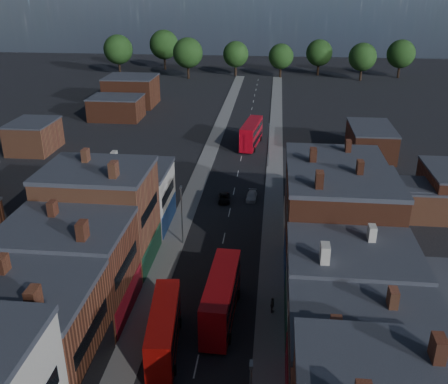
% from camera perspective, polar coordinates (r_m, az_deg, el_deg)
% --- Properties ---
extents(pavement_west, '(3.00, 200.00, 0.12)m').
position_cam_1_polar(pavement_west, '(83.78, -3.16, 0.84)').
color(pavement_west, gray).
rests_on(pavement_west, ground).
extents(pavement_east, '(3.00, 200.00, 0.12)m').
position_cam_1_polar(pavement_east, '(82.83, 5.76, 0.48)').
color(pavement_east, gray).
rests_on(pavement_east, ground).
extents(lamp_post_2, '(0.25, 0.70, 8.12)m').
position_cam_1_polar(lamp_post_2, '(63.69, -4.87, -2.21)').
color(lamp_post_2, slate).
rests_on(lamp_post_2, ground).
extents(lamp_post_3, '(0.25, 0.70, 8.12)m').
position_cam_1_polar(lamp_post_3, '(90.63, 5.12, 5.67)').
color(lamp_post_3, slate).
rests_on(lamp_post_3, ground).
extents(bus_0, '(3.46, 10.40, 4.41)m').
position_cam_1_polar(bus_0, '(47.85, -6.89, -15.24)').
color(bus_0, '#A20C09').
rests_on(bus_0, ground).
extents(bus_1, '(3.22, 11.48, 4.92)m').
position_cam_1_polar(bus_1, '(51.04, -0.32, -11.87)').
color(bus_1, '#A4090D').
rests_on(bus_1, ground).
extents(bus_2, '(4.17, 11.99, 5.07)m').
position_cam_1_polar(bus_2, '(102.69, 3.15, 6.71)').
color(bus_2, red).
rests_on(bus_2, ground).
extents(car_2, '(2.08, 3.94, 1.06)m').
position_cam_1_polar(car_2, '(77.43, 0.02, -0.70)').
color(car_2, black).
rests_on(car_2, ground).
extents(car_3, '(1.72, 3.89, 1.11)m').
position_cam_1_polar(car_3, '(78.19, 3.17, -0.47)').
color(car_3, silver).
rests_on(car_3, ground).
extents(ped_3, '(0.70, 1.11, 1.75)m').
position_cam_1_polar(ped_3, '(52.96, 5.55, -12.73)').
color(ped_3, '#5A554D').
rests_on(ped_3, pavement_east).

